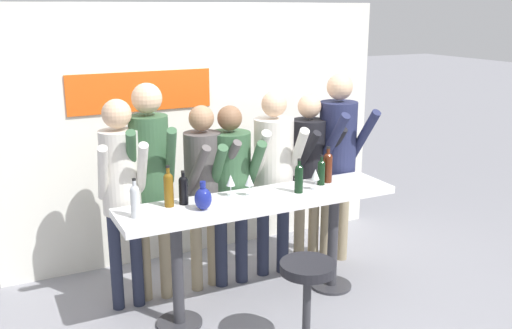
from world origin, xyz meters
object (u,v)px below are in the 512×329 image
object	(u,v)px
wine_bottle_4	(183,189)
person_far_right	(338,148)
wine_bottle_0	(328,166)
tasting_table	(260,216)
person_center_right	(274,164)
person_center	(231,177)
wine_bottle_1	(321,171)
person_center_left	(203,177)
wine_glass_1	(249,181)
bar_stool	(307,292)
person_left	(150,167)
wine_glass_0	(231,181)
person_right	(309,161)
wine_bottle_5	(169,188)
decorative_vase	(203,198)
person_far_left	(121,181)
wine_bottle_3	(299,177)
wine_glass_2	(315,175)
wine_bottle_2	(135,200)

from	to	relation	value
wine_bottle_4	person_far_right	bearing A→B (deg)	11.30
wine_bottle_0	tasting_table	bearing A→B (deg)	-171.37
person_center_right	wine_bottle_0	world-z (taller)	person_center_right
person_center	wine_bottle_1	distance (m)	0.77
person_far_right	tasting_table	bearing A→B (deg)	-157.81
person_center_left	wine_glass_1	bearing A→B (deg)	-72.80
person_far_right	wine_glass_1	world-z (taller)	person_far_right
bar_stool	person_left	xyz separation A→B (m)	(-0.76, 1.21, 0.71)
wine_glass_0	wine_glass_1	world-z (taller)	same
person_center	person_right	size ratio (longest dim) A/B	0.98
person_center_left	wine_bottle_5	xyz separation A→B (m)	(-0.43, -0.38, 0.07)
person_right	person_far_right	distance (m)	0.30
wine_bottle_1	decorative_vase	size ratio (longest dim) A/B	1.18
person_right	wine_bottle_4	world-z (taller)	person_right
wine_bottle_5	person_far_right	bearing A→B (deg)	10.61
bar_stool	person_left	size ratio (longest dim) A/B	0.37
person_far_right	wine_bottle_0	world-z (taller)	person_far_right
person_center_right	wine_bottle_0	bearing A→B (deg)	-37.41
wine_bottle_4	tasting_table	bearing A→B (deg)	-10.54
person_far_left	person_center	distance (m)	0.94
person_right	person_far_left	bearing A→B (deg)	175.21
person_left	person_far_right	size ratio (longest dim) A/B	1.01
wine_bottle_3	tasting_table	bearing A→B (deg)	174.53
decorative_vase	person_center_right	bearing A→B (deg)	31.33
person_center_right	wine_glass_1	xyz separation A→B (m)	(-0.43, -0.40, 0.01)
wine_bottle_3	wine_glass_2	world-z (taller)	wine_bottle_3
person_far_right	wine_glass_2	distance (m)	0.71
wine_bottle_4	wine_bottle_5	size ratio (longest dim) A/B	0.82
tasting_table	decorative_vase	bearing A→B (deg)	-172.04
wine_bottle_0	wine_glass_0	size ratio (longest dim) A/B	1.77
bar_stool	person_far_right	distance (m)	1.70
person_left	wine_bottle_0	size ratio (longest dim) A/B	5.88
wine_bottle_3	wine_glass_0	size ratio (longest dim) A/B	1.60
person_right	person_left	bearing A→B (deg)	174.07
person_left	wine_bottle_4	world-z (taller)	person_left
person_center	person_far_right	size ratio (longest dim) A/B	0.89
tasting_table	person_center_right	bearing A→B (deg)	51.57
bar_stool	wine_bottle_5	world-z (taller)	wine_bottle_5
person_center_right	person_far_right	bearing A→B (deg)	7.33
wine_bottle_4	wine_bottle_2	bearing A→B (deg)	-163.20
wine_bottle_5	decorative_vase	size ratio (longest dim) A/B	1.47
wine_glass_1	wine_glass_2	bearing A→B (deg)	-9.81
wine_bottle_5	wine_glass_1	size ratio (longest dim) A/B	1.83
wine_bottle_0	wine_glass_2	xyz separation A→B (m)	(-0.21, -0.13, -0.02)
wine_bottle_4	wine_glass_2	bearing A→B (deg)	-7.24
wine_bottle_1	wine_bottle_3	bearing A→B (deg)	-160.39
person_right	wine_bottle_3	distance (m)	0.69
wine_bottle_1	wine_bottle_4	distance (m)	1.21
wine_glass_1	person_left	bearing A→B (deg)	148.96
wine_bottle_2	bar_stool	bearing A→B (deg)	-35.28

